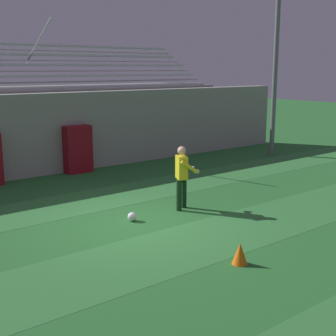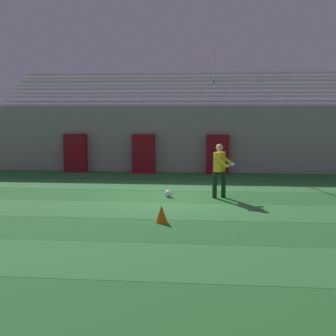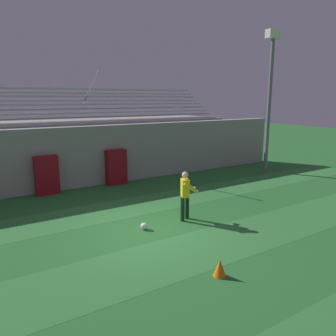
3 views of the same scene
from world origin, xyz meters
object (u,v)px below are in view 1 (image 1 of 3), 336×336
(floodlight_pole, at_px, (277,39))
(goalkeeper, at_px, (182,174))
(soccer_ball, at_px, (132,217))
(padding_pillar_gate_right, at_px, (78,149))
(traffic_cone, at_px, (240,253))

(floodlight_pole, height_order, goalkeeper, floodlight_pole)
(floodlight_pole, height_order, soccer_ball, floodlight_pole)
(padding_pillar_gate_right, distance_m, soccer_ball, 5.94)
(soccer_ball, bearing_deg, floodlight_pole, 21.12)
(floodlight_pole, bearing_deg, goalkeeper, -155.33)
(traffic_cone, bearing_deg, soccer_ball, 92.93)
(padding_pillar_gate_right, height_order, traffic_cone, padding_pillar_gate_right)
(soccer_ball, distance_m, traffic_cone, 3.38)
(soccer_ball, relative_size, traffic_cone, 0.52)
(padding_pillar_gate_right, xyz_separation_m, traffic_cone, (-1.38, -9.06, -0.62))
(padding_pillar_gate_right, xyz_separation_m, floodlight_pole, (8.20, -1.93, 3.97))
(floodlight_pole, xyz_separation_m, goalkeeper, (-8.15, -3.75, -3.85))
(padding_pillar_gate_right, xyz_separation_m, soccer_ball, (-1.55, -5.69, -0.72))
(padding_pillar_gate_right, relative_size, soccer_ball, 7.57)
(traffic_cone, bearing_deg, goalkeeper, 67.30)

